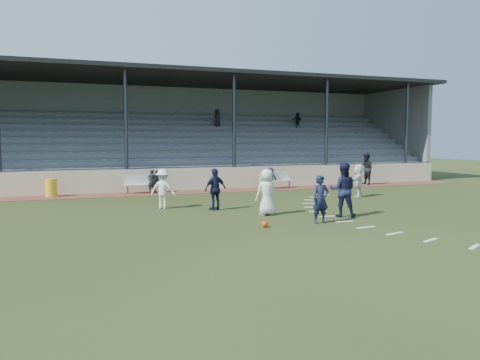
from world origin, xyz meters
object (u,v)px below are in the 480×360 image
Objects in this scene: bench_left at (144,182)px; official at (366,169)px; football at (265,224)px; player_navy_lead at (321,199)px; player_white_lead at (267,192)px; bench_right at (276,178)px; trash_bin at (51,188)px.

official is at bearing -4.16° from bench_left.
football is 2.13m from player_navy_lead.
bench_left is 1.18× the size of player_white_lead.
bench_right is (7.35, -0.28, 0.00)m from bench_left.
football is (-5.21, -10.57, -0.48)m from bench_right.
bench_right is at bearing 74.37° from player_navy_lead.
football is 15.51m from official.
official reaches higher than bench_left.
player_navy_lead is at bearing -51.29° from trash_bin.
trash_bin is 4.07× the size of football.
player_navy_lead is at bearing -72.08° from bench_left.
bench_left is 4.47m from trash_bin.
bench_right is 1.05× the size of official.
player_white_lead is (1.02, 2.19, 0.75)m from football.
football is at bearing -178.22° from player_navy_lead.
bench_right is 9.66× the size of football.
player_white_lead is at bearing -50.75° from official.
player_white_lead reaches higher than bench_right.
bench_left is 9.22m from player_white_lead.
official reaches higher than trash_bin.
bench_right is at bearing -1.01° from trash_bin.
trash_bin is 0.44× the size of official.
bench_left is at bearing 0.92° from trash_bin.
bench_right is 11.79m from football.
football is at bearing -58.49° from trash_bin.
bench_right is 11.03m from player_navy_lead.
official is (6.08, 0.03, 0.40)m from bench_right.
bench_left is 13.44m from official.
player_white_lead is (7.62, -8.59, 0.40)m from trash_bin.
bench_left is at bearing 171.35° from bench_right.
player_navy_lead reaches higher than bench_right.
bench_left is 1.26× the size of player_navy_lead.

